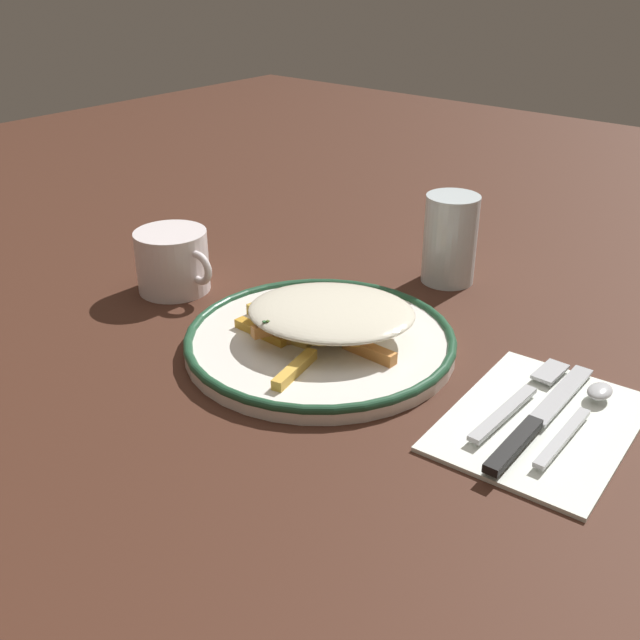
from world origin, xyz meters
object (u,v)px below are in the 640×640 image
object	(u,v)px
plate	(320,340)
coffee_mug	(171,262)
spoon	(587,408)
fries_heap	(327,315)
water_glass	(450,239)
napkin	(541,421)
fork	(520,398)
knife	(534,424)

from	to	relation	value
plate	coffee_mug	size ratio (longest dim) A/B	2.54
plate	coffee_mug	xyz separation A→B (m)	(-0.24, -0.00, 0.03)
spoon	plate	bearing A→B (deg)	-168.62
fries_heap	water_glass	bearing A→B (deg)	88.66
plate	water_glass	size ratio (longest dim) A/B	2.56
plate	coffee_mug	distance (m)	0.24
napkin	fork	size ratio (longest dim) A/B	1.18
napkin	knife	world-z (taller)	knife
napkin	spoon	xyz separation A→B (m)	(0.03, 0.03, 0.01)
fork	knife	xyz separation A→B (m)	(0.03, -0.03, 0.00)
coffee_mug	plate	bearing A→B (deg)	0.91
fries_heap	spoon	size ratio (longest dim) A/B	1.48
fries_heap	coffee_mug	bearing A→B (deg)	-177.69
knife	coffee_mug	xyz separation A→B (m)	(-0.48, -0.00, 0.03)
plate	fries_heap	world-z (taller)	fries_heap
plate	fries_heap	bearing A→B (deg)	54.19
plate	knife	bearing A→B (deg)	0.26
water_glass	spoon	bearing A→B (deg)	-35.76
plate	spoon	bearing A→B (deg)	11.38
plate	napkin	xyz separation A→B (m)	(0.25, 0.02, -0.01)
knife	spoon	size ratio (longest dim) A/B	1.38
napkin	fries_heap	bearing A→B (deg)	-176.68
napkin	knife	bearing A→B (deg)	-88.00
plate	water_glass	bearing A→B (deg)	87.67
fries_heap	plate	bearing A→B (deg)	-125.81
plate	spoon	size ratio (longest dim) A/B	1.91
fork	water_glass	world-z (taller)	water_glass
fries_heap	spoon	xyz separation A→B (m)	(0.27, 0.05, -0.03)
fork	water_glass	distance (m)	0.30
fries_heap	knife	distance (m)	0.24
knife	water_glass	size ratio (longest dim) A/B	1.85
coffee_mug	water_glass	bearing A→B (deg)	45.01
spoon	coffee_mug	size ratio (longest dim) A/B	1.33
spoon	water_glass	xyz separation A→B (m)	(-0.26, 0.19, 0.04)
napkin	coffee_mug	size ratio (longest dim) A/B	1.81
fork	spoon	distance (m)	0.06
plate	fork	distance (m)	0.22
fries_heap	napkin	distance (m)	0.24
spoon	fork	bearing A→B (deg)	-157.55
plate	fork	xyz separation A→B (m)	(0.22, 0.03, 0.00)
water_glass	coffee_mug	world-z (taller)	water_glass
fries_heap	fork	bearing A→B (deg)	6.99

